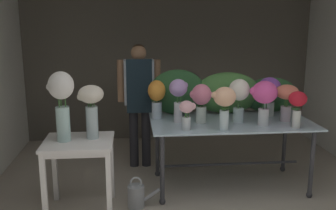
{
  "coord_description": "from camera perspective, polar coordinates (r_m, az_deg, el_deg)",
  "views": [
    {
      "loc": [
        -0.63,
        -2.53,
        1.97
      ],
      "look_at": [
        -0.24,
        1.56,
        1.06
      ],
      "focal_mm": 41.1,
      "sensor_mm": 36.0,
      "label": 1
    }
  ],
  "objects": [
    {
      "name": "ground_plane",
      "position": [
        4.9,
        2.39,
        -11.18
      ],
      "size": [
        8.41,
        8.41,
        0.0
      ],
      "primitive_type": "plane",
      "color": "#9E9384"
    },
    {
      "name": "wall_back",
      "position": [
        6.41,
        0.16,
        7.69
      ],
      "size": [
        4.8,
        0.12,
        2.85
      ],
      "primitive_type": "cube",
      "color": "#5B564C",
      "rests_on": "ground"
    },
    {
      "name": "display_table_glass",
      "position": [
        4.58,
        9.23,
        -3.73
      ],
      "size": [
        1.87,
        0.98,
        0.82
      ],
      "color": "#A7C3D3",
      "rests_on": "ground"
    },
    {
      "name": "side_table_white",
      "position": [
        4.06,
        -13.08,
        -6.56
      ],
      "size": [
        0.7,
        0.62,
        0.77
      ],
      "color": "white",
      "rests_on": "ground"
    },
    {
      "name": "florist",
      "position": [
        5.1,
        -4.29,
        1.81
      ],
      "size": [
        0.57,
        0.24,
        1.66
      ],
      "color": "#232328",
      "rests_on": "ground"
    },
    {
      "name": "foliage_backdrop",
      "position": [
        4.83,
        7.79,
        1.76
      ],
      "size": [
        1.88,
        0.31,
        0.56
      ],
      "color": "#28562D",
      "rests_on": "display_table_glass"
    },
    {
      "name": "vase_violet_anemones",
      "position": [
        4.83,
        14.76,
        1.87
      ],
      "size": [
        0.29,
        0.29,
        0.47
      ],
      "color": "silver",
      "rests_on": "display_table_glass"
    },
    {
      "name": "vase_peach_stock",
      "position": [
        4.07,
        8.35,
        0.47
      ],
      "size": [
        0.26,
        0.24,
        0.47
      ],
      "color": "silver",
      "rests_on": "display_table_glass"
    },
    {
      "name": "vase_lilac_roses",
      "position": [
        4.36,
        1.54,
        1.6
      ],
      "size": [
        0.22,
        0.21,
        0.5
      ],
      "color": "silver",
      "rests_on": "display_table_glass"
    },
    {
      "name": "vase_rosy_ranunculus",
      "position": [
        4.35,
        4.96,
        0.87
      ],
      "size": [
        0.26,
        0.22,
        0.45
      ],
      "color": "silver",
      "rests_on": "display_table_glass"
    },
    {
      "name": "vase_ivory_lilies",
      "position": [
        4.42,
        10.49,
        1.45
      ],
      "size": [
        0.24,
        0.23,
        0.5
      ],
      "color": "silver",
      "rests_on": "display_table_glass"
    },
    {
      "name": "vase_sunset_carnations",
      "position": [
        4.54,
        -1.67,
        1.32
      ],
      "size": [
        0.21,
        0.21,
        0.46
      ],
      "color": "silver",
      "rests_on": "display_table_glass"
    },
    {
      "name": "vase_fuchsia_snapdragons",
      "position": [
        4.35,
        14.08,
        1.27
      ],
      "size": [
        0.31,
        0.28,
        0.5
      ],
      "color": "silver",
      "rests_on": "display_table_glass"
    },
    {
      "name": "vase_coral_dahlias",
      "position": [
        4.61,
        17.14,
        1.15
      ],
      "size": [
        0.27,
        0.27,
        0.43
      ],
      "color": "silver",
      "rests_on": "display_table_glass"
    },
    {
      "name": "vase_crimson_hydrangea",
      "position": [
        4.37,
        18.65,
        0.07
      ],
      "size": [
        0.19,
        0.19,
        0.4
      ],
      "color": "silver",
      "rests_on": "display_table_glass"
    },
    {
      "name": "vase_blush_peonies",
      "position": [
        4.07,
        2.83,
        -1.13
      ],
      "size": [
        0.18,
        0.15,
        0.32
      ],
      "color": "silver",
      "rests_on": "display_table_glass"
    },
    {
      "name": "vase_white_roses_tall",
      "position": [
        3.94,
        -15.48,
        0.87
      ],
      "size": [
        0.27,
        0.25,
        0.71
      ],
      "color": "silver",
      "rests_on": "side_table_white"
    },
    {
      "name": "vase_cream_lisianthus_tall",
      "position": [
        3.98,
        -11.33,
        -0.04
      ],
      "size": [
        0.27,
        0.26,
        0.56
      ],
      "color": "silver",
      "rests_on": "side_table_white"
    },
    {
      "name": "watering_can",
      "position": [
        4.24,
        -4.68,
        -13.26
      ],
      "size": [
        0.35,
        0.18,
        0.34
      ],
      "color": "#999EA3",
      "rests_on": "ground"
    }
  ]
}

